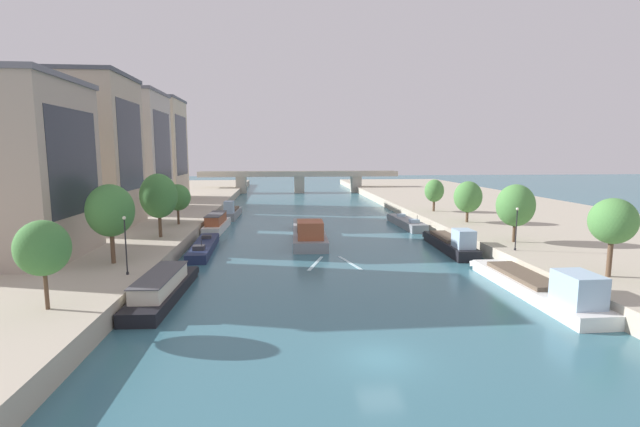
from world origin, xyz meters
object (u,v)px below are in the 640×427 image
(tree_right_distant, at_px, (516,205))
(moored_boat_left_far, at_px, (217,223))
(tree_left_past_mid, at_px, (110,211))
(tree_left_third, at_px, (159,196))
(tree_right_second, at_px, (613,221))
(bridge_far, at_px, (299,179))
(moored_boat_left_gap_after, at_px, (232,212))
(lamppost_right_bank, at_px, (516,227))
(moored_boat_left_end, at_px, (204,247))
(tree_right_far, at_px, (468,197))
(tree_left_midway, at_px, (178,197))
(tree_left_nearest, at_px, (43,248))
(lamppost_left_bank, at_px, (126,243))
(moored_boat_right_gap_after, at_px, (539,286))
(moored_boat_left_downstream, at_px, (163,287))
(tree_right_nearest, at_px, (434,191))
(moored_boat_right_end, at_px, (451,243))
(moored_boat_right_far, at_px, (406,222))
(barge_midriver, at_px, (309,232))

(tree_right_distant, bearing_deg, moored_boat_left_far, 150.55)
(tree_left_past_mid, bearing_deg, tree_left_third, 85.81)
(tree_right_second, relative_size, bridge_far, 0.11)
(moored_boat_left_gap_after, relative_size, lamppost_right_bank, 2.62)
(moored_boat_left_far, relative_size, tree_right_second, 1.97)
(moored_boat_left_end, distance_m, tree_right_far, 36.96)
(moored_boat_left_gap_after, xyz_separation_m, tree_right_second, (34.86, -47.09, 5.13))
(tree_right_distant, bearing_deg, tree_right_second, -88.66)
(tree_left_midway, height_order, bridge_far, tree_left_midway)
(tree_left_nearest, relative_size, tree_left_midway, 1.03)
(lamppost_left_bank, distance_m, lamppost_right_bank, 36.85)
(tree_left_midway, height_order, tree_right_second, tree_right_second)
(tree_left_past_mid, height_order, tree_right_second, tree_left_past_mid)
(tree_right_far, bearing_deg, lamppost_left_bank, -148.30)
(moored_boat_right_gap_after, bearing_deg, tree_right_second, -1.52)
(moored_boat_left_downstream, distance_m, lamppost_left_bank, 4.85)
(tree_right_nearest, bearing_deg, moored_boat_left_far, -169.94)
(moored_boat_right_gap_after, bearing_deg, moored_boat_right_end, 91.84)
(moored_boat_right_far, height_order, tree_right_nearest, tree_right_nearest)
(moored_boat_left_far, relative_size, tree_right_far, 2.13)
(moored_boat_left_downstream, relative_size, moored_boat_left_gap_after, 1.18)
(tree_right_far, bearing_deg, moored_boat_left_end, -166.64)
(tree_left_past_mid, relative_size, lamppost_right_bank, 1.63)
(moored_boat_left_end, xyz_separation_m, moored_boat_right_far, (28.76, 15.39, 0.09))
(tree_left_nearest, height_order, tree_right_second, tree_right_second)
(tree_left_midway, relative_size, lamppost_left_bank, 1.15)
(tree_left_third, distance_m, tree_right_far, 41.50)
(tree_left_midway, relative_size, bridge_far, 0.10)
(moored_boat_left_downstream, distance_m, moored_boat_right_end, 32.90)
(moored_boat_left_downstream, relative_size, moored_boat_right_far, 0.98)
(moored_boat_right_gap_after, xyz_separation_m, tree_right_nearest, (5.41, 40.20, 4.19))
(moored_boat_right_end, xyz_separation_m, bridge_far, (-14.47, 79.07, 2.93))
(moored_boat_left_end, xyz_separation_m, moored_boat_right_gap_after, (29.61, -19.64, 0.39))
(barge_midriver, distance_m, tree_left_midway, 18.92)
(barge_midriver, xyz_separation_m, lamppost_right_bank, (20.08, -16.03, 3.05))
(moored_boat_right_end, distance_m, tree_right_far, 13.48)
(moored_boat_left_gap_after, bearing_deg, moored_boat_right_end, -46.10)
(moored_boat_left_downstream, xyz_separation_m, moored_boat_left_end, (0.34, 17.22, -0.38))
(moored_boat_left_downstream, xyz_separation_m, tree_left_third, (-4.76, 17.99, 5.59))
(bridge_far, bearing_deg, tree_right_nearest, -69.97)
(moored_boat_right_far, bearing_deg, tree_right_far, -45.07)
(moored_boat_right_gap_after, bearing_deg, tree_right_distant, 69.01)
(moored_boat_right_end, relative_size, tree_right_far, 2.34)
(tree_left_third, height_order, tree_left_midway, tree_left_third)
(moored_boat_left_end, relative_size, tree_right_distant, 2.17)
(tree_left_nearest, distance_m, lamppost_right_bank, 41.12)
(moored_boat_right_far, bearing_deg, bridge_far, 103.04)
(moored_boat_left_gap_after, xyz_separation_m, bridge_far, (14.16, 49.32, 2.90))
(lamppost_left_bank, bearing_deg, tree_left_midway, 93.57)
(barge_midriver, height_order, moored_boat_right_far, barge_midriver)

